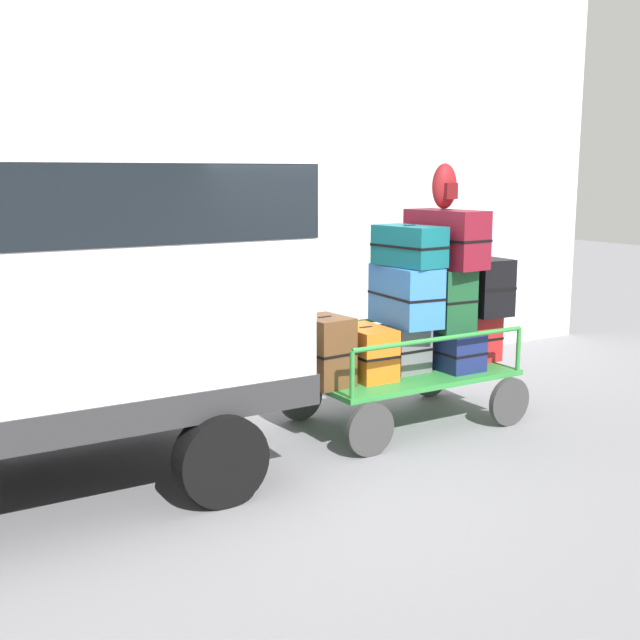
# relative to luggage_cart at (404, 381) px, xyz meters

# --- Properties ---
(ground_plane) EXTENTS (40.00, 40.00, 0.00)m
(ground_plane) POSITION_rel_luggage_cart_xyz_m (-1.17, -0.34, -0.42)
(ground_plane) COLOR gray
(building_wall) EXTENTS (12.00, 0.38, 5.00)m
(building_wall) POSITION_rel_luggage_cart_xyz_m (-1.17, 2.33, 2.08)
(building_wall) COLOR silver
(building_wall) RESTS_ON ground
(luggage_cart) EXTENTS (2.14, 1.27, 0.53)m
(luggage_cart) POSITION_rel_luggage_cart_xyz_m (0.00, 0.00, 0.00)
(luggage_cart) COLOR #2D8438
(luggage_cart) RESTS_ON ground
(cart_railing) EXTENTS (2.00, 1.14, 0.44)m
(cart_railing) POSITION_rel_luggage_cart_xyz_m (0.00, 0.00, 0.46)
(cart_railing) COLOR #2D8438
(cart_railing) RESTS_ON luggage_cart
(suitcase_left_bottom) EXTENTS (0.43, 0.52, 0.64)m
(suitcase_left_bottom) POSITION_rel_luggage_cart_xyz_m (-0.94, -0.04, 0.42)
(suitcase_left_bottom) COLOR brown
(suitcase_left_bottom) RESTS_ON luggage_cart
(suitcase_midleft_bottom) EXTENTS (0.40, 0.64, 0.49)m
(suitcase_midleft_bottom) POSITION_rel_luggage_cart_xyz_m (-0.47, -0.01, 0.35)
(suitcase_midleft_bottom) COLOR orange
(suitcase_midleft_bottom) RESTS_ON luggage_cart
(suitcase_center_bottom) EXTENTS (0.41, 0.38, 0.47)m
(suitcase_center_bottom) POSITION_rel_luggage_cart_xyz_m (0.00, -0.01, 0.34)
(suitcase_center_bottom) COLOR slate
(suitcase_center_bottom) RESTS_ON luggage_cart
(suitcase_center_middle) EXTENTS (0.48, 0.83, 0.57)m
(suitcase_center_middle) POSITION_rel_luggage_cart_xyz_m (0.00, 0.00, 0.86)
(suitcase_center_middle) COLOR #3372C6
(suitcase_center_middle) RESTS_ON suitcase_center_bottom
(suitcase_center_top) EXTENTS (0.44, 0.75, 0.39)m
(suitcase_center_top) POSITION_rel_luggage_cart_xyz_m (0.00, -0.04, 1.34)
(suitcase_center_top) COLOR #0F5960
(suitcase_center_top) RESTS_ON suitcase_center_middle
(suitcase_midright_bottom) EXTENTS (0.41, 0.84, 0.37)m
(suitcase_midright_bottom) POSITION_rel_luggage_cart_xyz_m (0.47, -0.04, 0.29)
(suitcase_midright_bottom) COLOR navy
(suitcase_midright_bottom) RESTS_ON luggage_cart
(suitcase_midright_middle) EXTENTS (0.42, 0.72, 0.62)m
(suitcase_midright_middle) POSITION_rel_luggage_cart_xyz_m (0.47, 0.03, 0.79)
(suitcase_midright_middle) COLOR #194C28
(suitcase_midright_middle) RESTS_ON suitcase_midright_bottom
(suitcase_midright_top) EXTENTS (0.44, 0.89, 0.57)m
(suitcase_midright_top) POSITION_rel_luggage_cart_xyz_m (0.47, -0.02, 1.39)
(suitcase_midright_top) COLOR maroon
(suitcase_midright_top) RESTS_ON suitcase_midright_middle
(suitcase_right_bottom) EXTENTS (0.39, 0.48, 0.49)m
(suitcase_right_bottom) POSITION_rel_luggage_cart_xyz_m (0.94, 0.03, 0.35)
(suitcase_right_bottom) COLOR #B21E1E
(suitcase_right_bottom) RESTS_ON luggage_cart
(suitcase_right_middle) EXTENTS (0.45, 0.68, 0.58)m
(suitcase_right_middle) POSITION_rel_luggage_cart_xyz_m (0.94, -0.02, 0.88)
(suitcase_right_middle) COLOR black
(suitcase_right_middle) RESTS_ON suitcase_right_bottom
(backpack) EXTENTS (0.27, 0.22, 0.44)m
(backpack) POSITION_rel_luggage_cart_xyz_m (0.47, 0.02, 1.89)
(backpack) COLOR maroon
(backpack) RESTS_ON suitcase_midright_top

